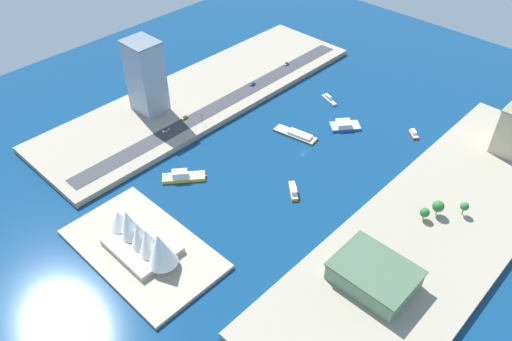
# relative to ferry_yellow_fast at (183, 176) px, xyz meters

# --- Properties ---
(ground_plane) EXTENTS (440.00, 440.00, 0.00)m
(ground_plane) POSITION_rel_ferry_yellow_fast_xyz_m (-32.84, -65.70, -1.87)
(ground_plane) COLOR navy
(quay_west) EXTENTS (70.00, 240.00, 3.59)m
(quay_west) POSITION_rel_ferry_yellow_fast_xyz_m (-122.58, -65.70, -0.07)
(quay_west) COLOR #9E937F
(quay_west) RESTS_ON ground_plane
(quay_east) EXTENTS (70.00, 240.00, 3.59)m
(quay_east) POSITION_rel_ferry_yellow_fast_xyz_m (56.91, -65.70, -0.07)
(quay_east) COLOR #9E937F
(quay_east) RESTS_ON ground_plane
(peninsula_point) EXTENTS (79.12, 45.58, 2.00)m
(peninsula_point) POSITION_rel_ferry_yellow_fast_xyz_m (-26.60, 47.32, -0.87)
(peninsula_point) COLOR #A89E89
(peninsula_point) RESTS_ON ground_plane
(road_strip) EXTENTS (11.69, 228.00, 0.15)m
(road_strip) POSITION_rel_ferry_yellow_fast_xyz_m (36.42, -65.70, 1.80)
(road_strip) COLOR #38383D
(road_strip) RESTS_ON quay_east
(ferry_yellow_fast) EXTENTS (20.92, 22.99, 5.66)m
(ferry_yellow_fast) POSITION_rel_ferry_yellow_fast_xyz_m (0.00, 0.00, 0.00)
(ferry_yellow_fast) COLOR yellow
(ferry_yellow_fast) RESTS_ON ground_plane
(water_taxi_orange) EXTENTS (13.74, 12.73, 4.25)m
(water_taxi_orange) POSITION_rel_ferry_yellow_fast_xyz_m (-52.25, -34.07, -0.27)
(water_taxi_orange) COLOR orange
(water_taxi_orange) RESTS_ON ground_plane
(catamaran_blue) EXTENTS (19.67, 20.84, 4.47)m
(catamaran_blue) POSITION_rel_ferry_yellow_fast_xyz_m (-35.99, -103.42, -0.15)
(catamaran_blue) COLOR blue
(catamaran_blue) RESTS_ON ground_plane
(barge_flat_brown) EXTENTS (29.60, 12.20, 2.87)m
(barge_flat_brown) POSITION_rel_ferry_yellow_fast_xyz_m (-19.94, -75.44, -0.76)
(barge_flat_brown) COLOR brown
(barge_flat_brown) RESTS_ON ground_plane
(tugboat_red) EXTENTS (9.27, 8.56, 3.13)m
(tugboat_red) POSITION_rel_ferry_yellow_fast_xyz_m (-72.38, -126.14, -0.68)
(tugboat_red) COLOR red
(tugboat_red) RESTS_ON ground_plane
(yacht_sleek_gray) EXTENTS (15.31, 7.56, 3.84)m
(yacht_sleek_gray) POSITION_rel_ferry_yellow_fast_xyz_m (-9.50, -121.76, -0.61)
(yacht_sleek_gray) COLOR #999EA3
(yacht_sleek_gray) RESTS_ON ground_plane
(terminal_long_green) EXTENTS (35.48, 27.58, 10.04)m
(terminal_long_green) POSITION_rel_ferry_yellow_fast_xyz_m (-118.38, -10.45, 6.77)
(terminal_long_green) COLOR slate
(terminal_long_green) RESTS_ON quay_west
(tower_tall_glass) EXTENTS (21.43, 18.09, 47.81)m
(tower_tall_glass) POSITION_rel_ferry_yellow_fast_xyz_m (66.16, -28.31, 25.66)
(tower_tall_glass) COLOR #8C9EB2
(tower_tall_glass) RESTS_ON quay_east
(van_white) EXTENTS (1.83, 4.48, 1.69)m
(van_white) POSITION_rel_ferry_yellow_fast_xyz_m (38.59, -19.12, 2.68)
(van_white) COLOR black
(van_white) RESTS_ON road_strip
(sedan_silver) EXTENTS (1.97, 4.47, 1.54)m
(sedan_silver) POSITION_rel_ferry_yellow_fast_xyz_m (40.81, -135.13, 2.62)
(sedan_silver) COLOR black
(sedan_silver) RESTS_ON road_strip
(hatchback_blue) EXTENTS (2.05, 4.39, 1.56)m
(hatchback_blue) POSITION_rel_ferry_yellow_fast_xyz_m (38.73, -96.44, 2.64)
(hatchback_blue) COLOR black
(hatchback_blue) RESTS_ON road_strip
(taxi_yellow_cab) EXTENTS (1.95, 4.78, 1.51)m
(taxi_yellow_cab) POSITION_rel_ferry_yellow_fast_xyz_m (40.98, -36.26, 2.62)
(taxi_yellow_cab) COLOR black
(taxi_yellow_cab) RESTS_ON road_strip
(traffic_light_waterfront) EXTENTS (0.36, 0.36, 6.50)m
(traffic_light_waterfront) POSITION_rel_ferry_yellow_fast_xyz_m (29.18, -40.74, 6.06)
(traffic_light_waterfront) COLOR black
(traffic_light_waterfront) RESTS_ON quay_east
(opera_landmark) EXTENTS (47.06, 25.05, 20.67)m
(opera_landmark) POSITION_rel_ferry_yellow_fast_xyz_m (-29.04, 47.32, 8.44)
(opera_landmark) COLOR #BCAD93
(opera_landmark) RESTS_ON peninsula_point
(park_tree_cluster) EXTENTS (17.29, 21.40, 8.67)m
(park_tree_cluster) POSITION_rel_ferry_yellow_fast_xyz_m (-118.90, -68.43, 7.02)
(park_tree_cluster) COLOR brown
(park_tree_cluster) RESTS_ON quay_west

